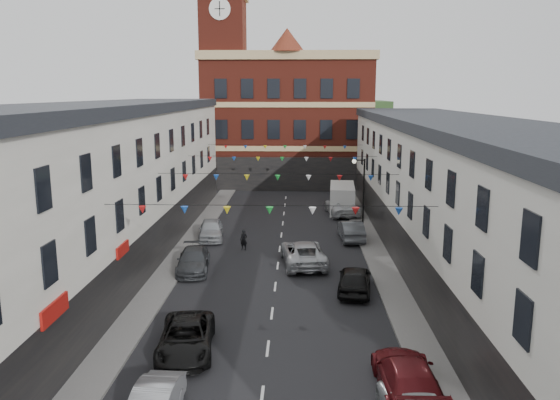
# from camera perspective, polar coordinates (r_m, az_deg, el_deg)

# --- Properties ---
(ground) EXTENTS (160.00, 160.00, 0.00)m
(ground) POSITION_cam_1_polar(r_m,az_deg,el_deg) (32.90, -0.51, -9.05)
(ground) COLOR black
(ground) RESTS_ON ground
(pavement_left) EXTENTS (1.80, 64.00, 0.15)m
(pavement_left) POSITION_cam_1_polar(r_m,az_deg,el_deg) (35.69, -11.60, -7.52)
(pavement_left) COLOR #605E5B
(pavement_left) RESTS_ON ground
(pavement_right) EXTENTS (1.80, 64.00, 0.15)m
(pavement_right) POSITION_cam_1_polar(r_m,az_deg,el_deg) (35.18, 11.04, -7.77)
(pavement_right) COLOR #605E5B
(pavement_right) RESTS_ON ground
(terrace_left) EXTENTS (8.40, 56.00, 10.70)m
(terrace_left) POSITION_cam_1_polar(r_m,az_deg,el_deg) (34.95, -20.13, 0.56)
(terrace_left) COLOR beige
(terrace_left) RESTS_ON ground
(terrace_right) EXTENTS (8.40, 56.00, 9.70)m
(terrace_right) POSITION_cam_1_polar(r_m,az_deg,el_deg) (34.15, 19.71, -0.50)
(terrace_right) COLOR beige
(terrace_right) RESTS_ON ground
(civic_building) EXTENTS (20.60, 13.30, 18.50)m
(civic_building) POSITION_cam_1_polar(r_m,az_deg,el_deg) (68.88, 0.81, 8.48)
(civic_building) COLOR maroon
(civic_building) RESTS_ON ground
(clock_tower) EXTENTS (5.60, 5.60, 30.00)m
(clock_tower) POSITION_cam_1_polar(r_m,az_deg,el_deg) (66.52, -5.90, 14.19)
(clock_tower) COLOR maroon
(clock_tower) RESTS_ON ground
(distant_hill) EXTENTS (40.00, 14.00, 10.00)m
(distant_hill) POSITION_cam_1_polar(r_m,az_deg,el_deg) (93.21, -1.38, 7.26)
(distant_hill) COLOR #264620
(distant_hill) RESTS_ON ground
(street_lamp) EXTENTS (1.10, 0.36, 6.00)m
(street_lamp) POSITION_cam_1_polar(r_m,az_deg,el_deg) (45.76, 8.45, 1.66)
(street_lamp) COLOR black
(street_lamp) RESTS_ON ground
(car_left_c) EXTENTS (2.86, 5.30, 1.41)m
(car_left_c) POSITION_cam_1_polar(r_m,az_deg,el_deg) (25.26, -9.79, -13.98)
(car_left_c) COLOR black
(car_left_c) RESTS_ON ground
(car_left_d) EXTENTS (2.47, 5.05, 1.41)m
(car_left_d) POSITION_cam_1_polar(r_m,az_deg,el_deg) (35.91, -9.04, -6.24)
(car_left_d) COLOR #36383C
(car_left_d) RESTS_ON ground
(car_left_e) EXTENTS (2.37, 4.76, 1.56)m
(car_left_e) POSITION_cam_1_polar(r_m,az_deg,el_deg) (43.30, -7.22, -3.08)
(car_left_e) COLOR #9A9DA2
(car_left_e) RESTS_ON ground
(car_right_c) EXTENTS (2.24, 5.42, 1.57)m
(car_right_c) POSITION_cam_1_polar(r_m,az_deg,el_deg) (22.21, 13.16, -17.62)
(car_right_c) COLOR #5D1217
(car_right_c) RESTS_ON ground
(car_right_d) EXTENTS (2.42, 4.76, 1.55)m
(car_right_d) POSITION_cam_1_polar(r_m,az_deg,el_deg) (32.12, 7.82, -8.20)
(car_right_d) COLOR black
(car_right_d) RESTS_ON ground
(car_right_e) EXTENTS (1.89, 4.78, 1.55)m
(car_right_e) POSITION_cam_1_polar(r_m,az_deg,el_deg) (43.10, 7.43, -3.15)
(car_right_e) COLOR #4A4D51
(car_right_e) RESTS_ON ground
(car_right_f) EXTENTS (3.33, 6.02, 1.60)m
(car_right_f) POSITION_cam_1_polar(r_m,az_deg,el_deg) (51.80, 6.50, -0.68)
(car_right_f) COLOR silver
(car_right_f) RESTS_ON ground
(moving_car) EXTENTS (3.39, 6.12, 1.62)m
(moving_car) POSITION_cam_1_polar(r_m,az_deg,el_deg) (36.74, 2.45, -5.54)
(moving_car) COLOR #B6B9BE
(moving_car) RESTS_ON ground
(white_van) EXTENTS (2.67, 6.07, 2.62)m
(white_van) POSITION_cam_1_polar(r_m,az_deg,el_deg) (53.04, 6.50, 0.17)
(white_van) COLOR silver
(white_van) RESTS_ON ground
(pedestrian) EXTENTS (0.65, 0.53, 1.53)m
(pedestrian) POSITION_cam_1_polar(r_m,az_deg,el_deg) (40.14, -3.81, -4.17)
(pedestrian) COLOR black
(pedestrian) RESTS_ON ground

